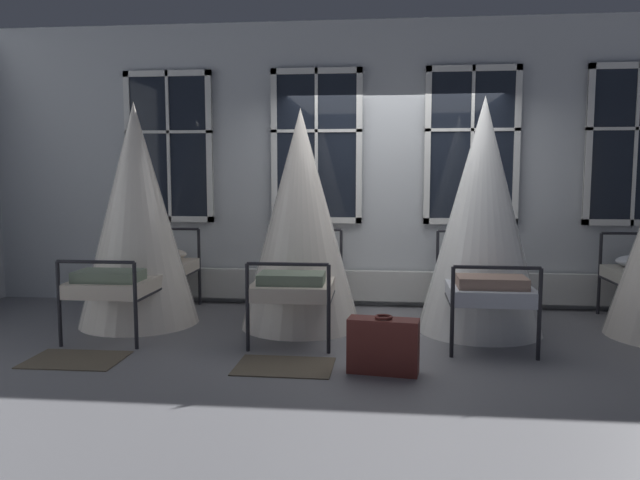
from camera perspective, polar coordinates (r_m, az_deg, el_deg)
The scene contains 9 objects.
ground at distance 6.52m, azimuth 6.71°, elevation -7.96°, with size 18.04×18.04×0.00m, color slate.
back_wall_with_windows at distance 7.43m, azimuth 6.75°, elevation 6.88°, with size 10.02×0.10×3.37m, color silver.
window_bank at distance 7.32m, azimuth 6.71°, elevation 2.62°, with size 6.50×0.10×2.75m.
cot_first at distance 6.75m, azimuth -16.59°, elevation 1.96°, with size 1.25×1.97×2.33m.
cot_second at distance 6.34m, azimuth -1.79°, elevation 1.61°, with size 1.25×1.97×2.25m.
cot_third at distance 6.34m, azimuth 14.78°, elevation 1.84°, with size 1.25×1.98×2.34m.
rug_first at distance 5.74m, azimuth -21.71°, elevation -10.25°, with size 0.80×0.56×0.01m, color brown.
rug_second at distance 5.18m, azimuth -3.32°, elevation -11.60°, with size 0.80×0.56×0.01m, color brown.
suitcase_dark at distance 4.99m, azimuth 5.88°, elevation -9.70°, with size 0.58×0.29×0.47m.
Camera 1 is at (-0.10, -6.32, 1.58)m, focal length 34.56 mm.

